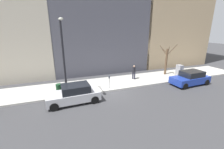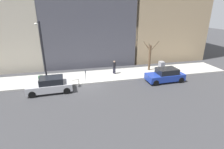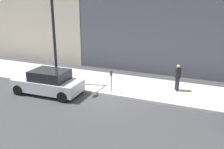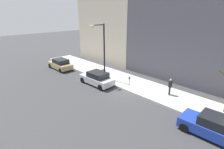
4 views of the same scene
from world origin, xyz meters
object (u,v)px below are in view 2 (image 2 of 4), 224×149
(parking_meter, at_px, (86,75))
(utility_box, at_px, (161,67))
(streetlamp, at_px, (42,49))
(pedestrian_near_meter, at_px, (114,66))
(bare_tree, at_px, (150,56))
(parked_car_blue, at_px, (165,75))
(trash_bin, at_px, (41,80))
(parked_car_silver, at_px, (50,85))

(parking_meter, bearing_deg, utility_box, -84.91)
(streetlamp, relative_size, pedestrian_near_meter, 3.92)
(streetlamp, xyz_separation_m, bare_tree, (2.30, -12.52, -2.02))
(parked_car_blue, height_order, bare_tree, bare_tree)
(trash_bin, height_order, pedestrian_near_meter, pedestrian_near_meter)
(parked_car_blue, bearing_deg, parked_car_silver, 87.51)
(parked_car_silver, xyz_separation_m, bare_tree, (3.62, -12.03, 1.26))
(utility_box, bearing_deg, pedestrian_near_meter, 80.94)
(parked_car_blue, xyz_separation_m, parked_car_silver, (0.10, 12.32, 0.00))
(parking_meter, distance_m, streetlamp, 5.07)
(parked_car_blue, bearing_deg, trash_bin, 79.34)
(utility_box, height_order, streetlamp, streetlamp)
(utility_box, distance_m, pedestrian_near_meter, 5.95)
(parked_car_silver, relative_size, trash_bin, 4.74)
(parking_meter, height_order, pedestrian_near_meter, pedestrian_near_meter)
(parked_car_silver, bearing_deg, bare_tree, -75.49)
(bare_tree, height_order, trash_bin, bare_tree)
(trash_bin, xyz_separation_m, pedestrian_near_meter, (1.34, -8.35, 0.49))
(streetlamp, xyz_separation_m, pedestrian_near_meter, (1.95, -7.73, -2.93))
(bare_tree, xyz_separation_m, pedestrian_near_meter, (-0.34, 4.79, -0.91))
(parking_meter, height_order, utility_box, utility_box)
(parked_car_silver, relative_size, utility_box, 2.98)
(parked_car_silver, height_order, parking_meter, parked_car_silver)
(parked_car_blue, height_order, trash_bin, parked_car_blue)
(parked_car_silver, distance_m, trash_bin, 2.24)
(streetlamp, distance_m, pedestrian_near_meter, 8.49)
(parking_meter, xyz_separation_m, streetlamp, (-0.17, 4.05, 3.04))
(streetlamp, bearing_deg, bare_tree, -79.60)
(parked_car_blue, bearing_deg, utility_box, -19.90)
(parked_car_blue, relative_size, utility_box, 2.98)
(streetlamp, bearing_deg, parking_meter, -87.64)
(parked_car_silver, height_order, bare_tree, bare_tree)
(pedestrian_near_meter, bearing_deg, trash_bin, -110.69)
(parked_car_silver, bearing_deg, trash_bin, 27.65)
(parked_car_blue, relative_size, pedestrian_near_meter, 2.57)
(parked_car_silver, bearing_deg, utility_box, -82.12)
(parked_car_silver, relative_size, pedestrian_near_meter, 2.57)
(bare_tree, bearing_deg, utility_box, -139.89)
(parked_car_blue, xyz_separation_m, streetlamp, (1.43, 12.81, 3.28))
(parked_car_blue, distance_m, streetlamp, 13.30)
(parked_car_blue, bearing_deg, bare_tree, 2.45)
(bare_tree, bearing_deg, trash_bin, 97.29)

